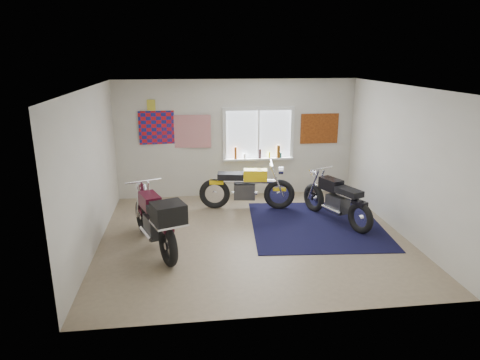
{
  "coord_description": "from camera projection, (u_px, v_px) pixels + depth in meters",
  "views": [
    {
      "loc": [
        -1.14,
        -7.16,
        3.22
      ],
      "look_at": [
        -0.19,
        0.4,
        0.98
      ],
      "focal_mm": 32.0,
      "sensor_mm": 36.0,
      "label": 1
    }
  ],
  "objects": [
    {
      "name": "ground",
      "position": [
        253.0,
        237.0,
        7.86
      ],
      "size": [
        5.5,
        5.5,
        0.0
      ],
      "primitive_type": "plane",
      "color": "#9E896B",
      "rests_on": "ground"
    },
    {
      "name": "window_assembly",
      "position": [
        258.0,
        138.0,
        9.89
      ],
      "size": [
        1.66,
        0.17,
        1.26
      ],
      "color": "white",
      "rests_on": "room_shell"
    },
    {
      "name": "oil_bottles",
      "position": [
        263.0,
        153.0,
        9.93
      ],
      "size": [
        1.13,
        0.09,
        0.3
      ],
      "color": "#974516",
      "rests_on": "window_assembly"
    },
    {
      "name": "maroon_tourer",
      "position": [
        157.0,
        220.0,
        7.12
      ],
      "size": [
        1.09,
        2.09,
        1.08
      ],
      "rotation": [
        0.0,
        0.0,
        1.93
      ],
      "color": "black",
      "rests_on": "ground"
    },
    {
      "name": "navy_rug",
      "position": [
        316.0,
        225.0,
        8.4
      ],
      "size": [
        2.71,
        2.8,
        0.01
      ],
      "primitive_type": "cube",
      "rotation": [
        0.0,
        0.0,
        -0.08
      ],
      "color": "black",
      "rests_on": "ground"
    },
    {
      "name": "room_shell",
      "position": [
        254.0,
        149.0,
        7.4
      ],
      "size": [
        5.5,
        5.5,
        5.5
      ],
      "color": "white",
      "rests_on": "ground"
    },
    {
      "name": "triumph_poster",
      "position": [
        319.0,
        129.0,
        10.02
      ],
      "size": [
        0.9,
        0.03,
        0.7
      ],
      "primitive_type": "cube",
      "color": "#A54C14",
      "rests_on": "room_shell"
    },
    {
      "name": "flag_display",
      "position": [
        151.0,
        105.0,
        9.39
      ],
      "size": [
        1.6,
        0.1,
        1.17
      ],
      "color": "red",
      "rests_on": "room_shell"
    },
    {
      "name": "black_chrome_bike",
      "position": [
        336.0,
        201.0,
        8.47
      ],
      "size": [
        0.92,
        1.84,
        1.0
      ],
      "rotation": [
        0.0,
        0.0,
        1.97
      ],
      "color": "black",
      "rests_on": "navy_rug"
    },
    {
      "name": "yellow_triumph",
      "position": [
        246.0,
        188.0,
        9.18
      ],
      "size": [
        2.06,
        0.63,
        1.04
      ],
      "rotation": [
        0.0,
        0.0,
        -0.15
      ],
      "color": "black",
      "rests_on": "ground"
    }
  ]
}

